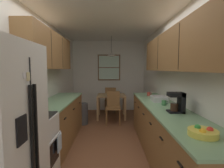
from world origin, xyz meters
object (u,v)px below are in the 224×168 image
at_px(microwave_over_range, 16,59).
at_px(dining_chair_far, 111,99).
at_px(dish_rack, 159,99).
at_px(dining_chair_near, 113,106).
at_px(stove_range, 29,150).
at_px(storage_canister, 41,104).
at_px(trash_bin, 83,114).
at_px(fruit_bowl, 203,132).
at_px(table_serving_bowl, 111,94).
at_px(mug_spare, 164,103).
at_px(dining_table, 111,99).
at_px(mug_by_coffeemaker, 149,94).
at_px(coffee_maker, 178,102).

distance_m(microwave_over_range, dining_chair_far, 4.10).
relative_size(dining_chair_far, dish_rack, 2.65).
distance_m(dining_chair_near, dining_chair_far, 1.17).
distance_m(stove_range, storage_canister, 0.67).
height_order(trash_bin, fruit_bowl, fruit_bowl).
bearing_deg(microwave_over_range, stove_range, -0.03).
bearing_deg(stove_range, table_serving_bowl, 71.14).
bearing_deg(mug_spare, dining_table, 110.83).
height_order(microwave_over_range, storage_canister, microwave_over_range).
relative_size(dining_chair_far, mug_by_coffeemaker, 8.13).
xyz_separation_m(mug_by_coffeemaker, dish_rack, (0.04, -0.73, 0.01)).
height_order(stove_range, fruit_bowl, stove_range).
height_order(fruit_bowl, dish_rack, dish_rack).
distance_m(mug_by_coffeemaker, table_serving_bowl, 1.64).
xyz_separation_m(dining_chair_near, coffee_maker, (0.91, -2.31, 0.55)).
xyz_separation_m(stove_range, coffee_maker, (2.05, 0.27, 0.58)).
bearing_deg(dining_table, table_serving_bowl, 87.03).
xyz_separation_m(trash_bin, storage_canister, (-0.30, -2.07, 0.69)).
bearing_deg(dining_chair_far, microwave_over_range, -107.68).
bearing_deg(dish_rack, stove_range, -150.92).
relative_size(stove_range, dining_table, 1.26).
relative_size(mug_spare, fruit_bowl, 0.43).
xyz_separation_m(microwave_over_range, dining_chair_near, (1.26, 2.58, -1.16)).
distance_m(coffee_maker, table_serving_bowl, 3.11).
bearing_deg(fruit_bowl, mug_by_coffeemaker, 89.20).
height_order(dining_chair_near, dish_rack, dish_rack).
distance_m(storage_canister, dish_rack, 2.15).
relative_size(mug_by_coffeemaker, mug_spare, 0.94).
distance_m(dish_rack, table_serving_bowl, 2.29).
distance_m(dining_chair_near, trash_bin, 0.88).
bearing_deg(table_serving_bowl, trash_bin, -138.34).
bearing_deg(table_serving_bowl, storage_canister, -111.64).
xyz_separation_m(storage_canister, coffee_maker, (2.06, -0.17, 0.07)).
bearing_deg(dining_chair_far, stove_range, -106.09).
bearing_deg(dining_table, mug_by_coffeemaker, -55.83).
distance_m(microwave_over_range, dining_chair_near, 3.10).
bearing_deg(dining_table, mug_spare, -69.17).
height_order(fruit_bowl, table_serving_bowl, fruit_bowl).
bearing_deg(dish_rack, dining_chair_far, 109.87).
relative_size(dining_table, dish_rack, 2.57).
xyz_separation_m(mug_spare, fruit_bowl, (-0.06, -1.38, -0.01)).
bearing_deg(fruit_bowl, table_serving_bowl, 102.52).
bearing_deg(mug_by_coffeemaker, mug_spare, -88.71).
relative_size(stove_range, dish_rack, 3.24).
distance_m(dining_chair_far, storage_canister, 3.52).
bearing_deg(storage_canister, fruit_bowl, -28.25).
relative_size(dining_chair_near, mug_spare, 7.62).
xyz_separation_m(dining_chair_far, table_serving_bowl, (0.02, -0.53, 0.25)).
distance_m(microwave_over_range, mug_spare, 2.37).
xyz_separation_m(dining_chair_far, dish_rack, (0.95, -2.62, 0.45)).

